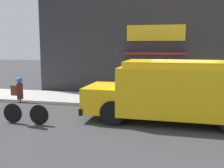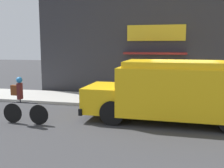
% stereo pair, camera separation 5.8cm
% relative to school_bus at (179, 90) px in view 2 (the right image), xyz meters
% --- Properties ---
extents(ground_plane, '(70.00, 70.00, 0.00)m').
position_rel_school_bus_xyz_m(ground_plane, '(0.17, 1.54, -1.16)').
color(ground_plane, '#38383A').
extents(sidewalk, '(28.00, 2.75, 0.14)m').
position_rel_school_bus_xyz_m(sidewalk, '(0.17, 2.92, -1.09)').
color(sidewalk, '#ADAAA3').
rests_on(sidewalk, ground_plane).
extents(storefront, '(15.99, 1.00, 5.60)m').
position_rel_school_bus_xyz_m(storefront, '(0.14, 4.66, 1.64)').
color(storefront, '#2D2D33').
rests_on(storefront, ground_plane).
extents(school_bus, '(6.27, 2.77, 2.20)m').
position_rel_school_bus_xyz_m(school_bus, '(0.00, 0.00, 0.00)').
color(school_bus, yellow).
rests_on(school_bus, ground_plane).
extents(cyclist, '(1.73, 0.21, 1.66)m').
position_rel_school_bus_xyz_m(cyclist, '(-5.36, -1.48, -0.36)').
color(cyclist, black).
rests_on(cyclist, ground_plane).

